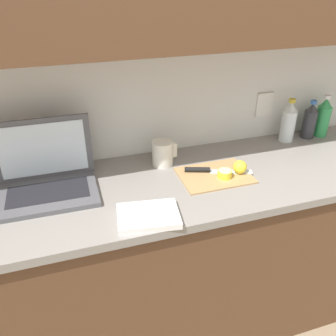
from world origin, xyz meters
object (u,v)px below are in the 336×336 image
object	(u,v)px
lemon_whole_beside	(240,167)
lemon_half_cut	(225,174)
knife	(206,170)
laptop	(46,176)
bottle_green_soda	(323,118)
bottle_oil_tall	(310,121)
cutting_board	(215,175)
measuring_cup	(163,153)
bottle_water_clear	(288,122)

from	to	relation	value
lemon_whole_beside	lemon_half_cut	bearing A→B (deg)	-171.52
knife	lemon_whole_beside	size ratio (longest dim) A/B	4.85
laptop	bottle_green_soda	bearing A→B (deg)	5.33
laptop	bottle_oil_tall	xyz separation A→B (m)	(1.32, 0.11, 0.03)
bottle_oil_tall	lemon_half_cut	bearing A→B (deg)	-157.15
laptop	knife	size ratio (longest dim) A/B	1.35
cutting_board	lemon_whole_beside	xyz separation A→B (m)	(0.11, -0.02, 0.03)
bottle_green_soda	bottle_oil_tall	size ratio (longest dim) A/B	1.09
bottle_oil_tall	cutting_board	bearing A→B (deg)	-160.64
bottle_oil_tall	measuring_cup	xyz separation A→B (m)	(-0.81, -0.05, -0.03)
laptop	bottle_water_clear	xyz separation A→B (m)	(1.19, 0.11, 0.04)
bottle_green_soda	measuring_cup	xyz separation A→B (m)	(-0.89, -0.05, -0.04)
cutting_board	lemon_whole_beside	bearing A→B (deg)	-10.59
laptop	bottle_water_clear	world-z (taller)	laptop
cutting_board	lemon_half_cut	xyz separation A→B (m)	(0.03, -0.03, 0.02)
lemon_half_cut	measuring_cup	distance (m)	0.29
cutting_board	knife	distance (m)	0.04
cutting_board	measuring_cup	xyz separation A→B (m)	(-0.18, 0.17, 0.05)
laptop	lemon_half_cut	bearing A→B (deg)	-10.30
bottle_water_clear	measuring_cup	world-z (taller)	bottle_water_clear
cutting_board	bottle_water_clear	size ratio (longest dim) A/B	1.35
lemon_half_cut	bottle_green_soda	size ratio (longest dim) A/B	0.28
cutting_board	lemon_half_cut	distance (m)	0.05
lemon_half_cut	measuring_cup	size ratio (longest dim) A/B	0.53
bottle_green_soda	bottle_water_clear	world-z (taller)	bottle_water_clear
bottle_water_clear	cutting_board	bearing A→B (deg)	-156.12
knife	lemon_half_cut	bearing A→B (deg)	-29.85
laptop	lemon_half_cut	xyz separation A→B (m)	(0.72, -0.14, -0.04)
lemon_half_cut	bottle_oil_tall	size ratio (longest dim) A/B	0.30
knife	lemon_whole_beside	world-z (taller)	lemon_whole_beside
bottle_green_soda	measuring_cup	size ratio (longest dim) A/B	1.91
lemon_whole_beside	bottle_oil_tall	xyz separation A→B (m)	(0.52, 0.24, 0.05)
cutting_board	lemon_half_cut	world-z (taller)	lemon_half_cut
measuring_cup	bottle_water_clear	bearing A→B (deg)	4.41
knife	measuring_cup	world-z (taller)	measuring_cup
bottle_water_clear	measuring_cup	distance (m)	0.69
lemon_whole_beside	bottle_water_clear	world-z (taller)	bottle_water_clear
lemon_half_cut	measuring_cup	bearing A→B (deg)	137.03
knife	measuring_cup	size ratio (longest dim) A/B	2.50
laptop	lemon_whole_beside	distance (m)	0.80
laptop	measuring_cup	bearing A→B (deg)	7.55
laptop	bottle_water_clear	bearing A→B (deg)	6.15
bottle_green_soda	bottle_water_clear	xyz separation A→B (m)	(-0.21, 0.00, 0.00)
cutting_board	lemon_half_cut	bearing A→B (deg)	-44.51
cutting_board	lemon_whole_beside	size ratio (longest dim) A/B	5.07
knife	measuring_cup	xyz separation A→B (m)	(-0.16, 0.14, 0.04)
bottle_green_soda	lemon_half_cut	bearing A→B (deg)	-159.59
laptop	bottle_green_soda	world-z (taller)	laptop
lemon_whole_beside	measuring_cup	distance (m)	0.35
cutting_board	bottle_water_clear	distance (m)	0.56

